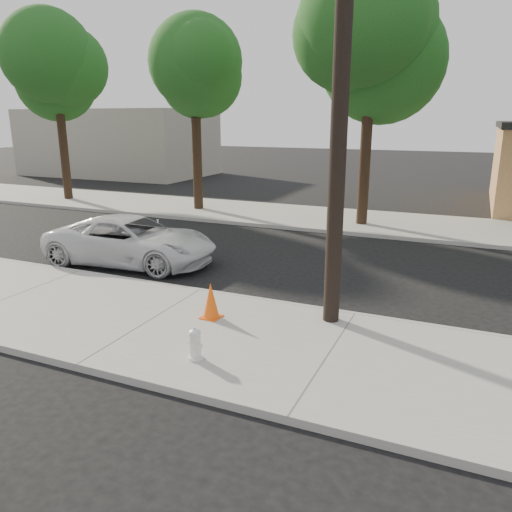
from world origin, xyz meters
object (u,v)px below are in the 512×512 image
police_cruiser (132,241)px  traffic_cone (211,301)px  fire_hydrant (195,345)px  utility_pole (340,101)px

police_cruiser → traffic_cone: size_ratio=6.61×
police_cruiser → fire_hydrant: (5.18, -5.00, -0.30)m
utility_pole → police_cruiser: 8.31m
police_cruiser → fire_hydrant: 7.20m
utility_pole → police_cruiser: utility_pole is taller
utility_pole → traffic_cone: (-2.44, -0.93, -4.16)m
utility_pole → fire_hydrant: size_ratio=15.43×
police_cruiser → utility_pole: bearing=-113.1°
traffic_cone → police_cruiser: bearing=144.9°
fire_hydrant → traffic_cone: 1.96m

